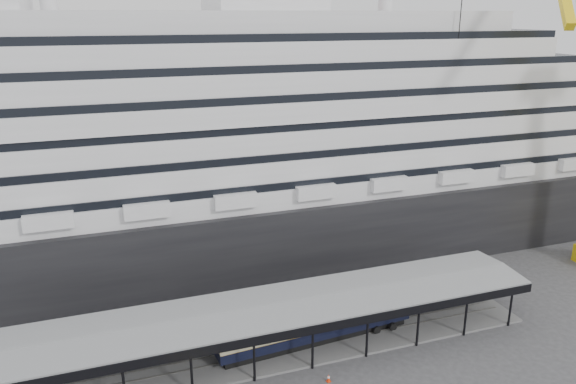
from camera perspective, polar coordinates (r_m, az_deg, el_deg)
ground at (r=55.12m, az=-0.09°, el=-18.54°), size 200.00×200.00×0.00m
cruise_ship at (r=76.73m, az=-8.12°, el=6.83°), size 130.00×30.00×43.90m
platform_canopy at (r=57.74m, az=-1.79°, el=-13.88°), size 56.00×9.18×5.30m
pullman_carriage at (r=59.09m, az=2.86°, el=-12.87°), size 21.50×4.34×20.96m
traffic_cone_mid at (r=54.83m, az=4.15°, el=-18.32°), size 0.47×0.47×0.76m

